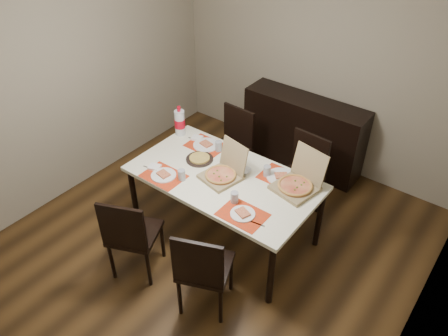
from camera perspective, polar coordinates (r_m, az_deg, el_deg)
The scene contains 18 objects.
ground at distance 4.57m, azimuth -1.41°, elevation -9.81°, with size 3.80×4.00×0.02m, color #452D15.
room_walls at distance 3.83m, azimuth 2.33°, elevation 12.46°, with size 3.84×4.02×2.62m.
sideboard at distance 5.46m, azimuth 10.26°, elevation 4.57°, with size 1.50×0.40×0.90m, color black.
dining_table at distance 4.21m, azimuth 0.00°, elevation -1.82°, with size 1.80×1.00×0.75m.
chair_near_left at distance 4.01m, azimuth -12.10°, elevation -8.41°, with size 0.55×0.55×0.93m.
chair_near_right at distance 3.67m, azimuth -2.81°, elevation -12.96°, with size 0.55×0.55×0.93m.
chair_far_left at distance 5.06m, azimuth 1.06°, elevation 3.20°, with size 0.44×0.44×0.93m.
chair_far_right at distance 4.68m, azimuth 10.19°, elevation -0.61°, with size 0.45×0.45×0.93m.
setting_near_left at distance 4.19m, azimuth -7.45°, elevation -0.83°, with size 0.48×0.30×0.11m.
setting_near_right at distance 3.78m, azimuth 2.13°, elevation -5.36°, with size 0.43×0.30×0.11m.
setting_far_left at distance 4.58m, azimuth -2.10°, elevation 3.08°, with size 0.45×0.30×0.11m.
setting_far_right at distance 4.17m, azimuth 7.05°, elevation -0.97°, with size 0.49×0.30×0.11m.
napkin_loose at distance 4.08m, azimuth 0.06°, elevation -1.82°, with size 0.12×0.11×0.02m, color white.
pizza_box_center at distance 4.12m, azimuth -0.12°, elevation -0.61°, with size 0.40×0.43×0.33m.
pizza_box_right at distance 4.05m, azimuth 9.58°, elevation -1.99°, with size 0.43×0.46×0.36m.
faina_plate at distance 4.38m, azimuth -3.21°, elevation 1.23°, with size 0.28×0.28×0.03m.
dip_bowl at distance 4.21m, azimuth 2.67°, elevation -0.37°, with size 0.13×0.13×0.03m, color white.
soda_bottle at distance 4.74m, azimuth -5.79°, elevation 5.91°, with size 0.11×0.11×0.34m.
Camera 1 is at (2.00, -2.43, 3.30)m, focal length 35.00 mm.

